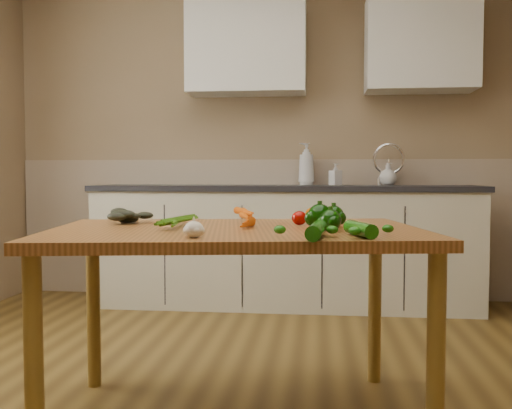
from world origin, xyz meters
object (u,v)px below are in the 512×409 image
at_px(table, 236,250).
at_px(pepper_b, 334,217).
at_px(garlic_bulb, 194,229).
at_px(tomato_c, 339,217).
at_px(pepper_a, 320,217).
at_px(pepper_c, 330,221).
at_px(soap_bottle_a, 306,164).
at_px(soap_bottle_c, 388,174).
at_px(zucchini_b, 317,230).
at_px(tomato_a, 299,218).
at_px(soap_bottle_b, 335,174).
at_px(zucchini_a, 360,229).
at_px(leafy_greens, 130,211).
at_px(tomato_b, 314,215).
at_px(carrot_bunch, 224,218).

height_order(table, pepper_b, pepper_b).
relative_size(garlic_bulb, tomato_c, 1.06).
distance_m(pepper_a, pepper_c, 0.08).
relative_size(soap_bottle_a, pepper_a, 3.37).
distance_m(pepper_b, pepper_c, 0.17).
relative_size(soap_bottle_c, zucchini_b, 0.68).
bearing_deg(tomato_a, pepper_a, -65.09).
bearing_deg(table, soap_bottle_a, 75.32).
bearing_deg(zucchini_b, pepper_a, 88.04).
distance_m(soap_bottle_b, zucchini_a, 2.46).
bearing_deg(leafy_greens, soap_bottle_b, 65.09).
height_order(pepper_a, tomato_a, pepper_a).
distance_m(soap_bottle_a, pepper_a, 2.25).
bearing_deg(tomato_c, zucchini_b, -99.36).
height_order(pepper_a, tomato_c, pepper_a).
xyz_separation_m(garlic_bulb, pepper_a, (0.42, 0.34, 0.02)).
distance_m(tomato_b, tomato_c, 0.11).
bearing_deg(soap_bottle_c, pepper_a, 163.59).
height_order(pepper_b, zucchini_a, pepper_b).
distance_m(pepper_c, zucchini_a, 0.19).
height_order(garlic_bulb, tomato_b, tomato_b).
bearing_deg(garlic_bulb, tomato_c, 49.65).
height_order(pepper_b, zucchini_b, pepper_b).
relative_size(garlic_bulb, tomato_b, 0.83).
xyz_separation_m(garlic_bulb, pepper_c, (0.46, 0.27, 0.01)).
height_order(leafy_greens, pepper_a, leafy_greens).
distance_m(table, zucchini_a, 0.54).
height_order(garlic_bulb, pepper_b, pepper_b).
bearing_deg(pepper_b, zucchini_a, -76.54).
xyz_separation_m(leafy_greens, garlic_bulb, (0.40, -0.53, -0.02)).
height_order(soap_bottle_b, leafy_greens, soap_bottle_b).
bearing_deg(garlic_bulb, leafy_greens, 127.05).
relative_size(soap_bottle_c, tomato_a, 2.62).
relative_size(soap_bottle_a, tomato_c, 5.26).
xyz_separation_m(soap_bottle_a, garlic_bulb, (-0.32, -2.57, -0.26)).
bearing_deg(soap_bottle_b, tomato_a, 135.50).
bearing_deg(soap_bottle_a, tomato_a, -33.05).
distance_m(tomato_b, zucchini_a, 0.51).
bearing_deg(soap_bottle_a, soap_bottle_b, 50.95).
height_order(garlic_bulb, tomato_c, tomato_c).
distance_m(soap_bottle_a, pepper_c, 2.33).
xyz_separation_m(pepper_c, zucchini_a, (0.10, -0.17, -0.01)).
bearing_deg(soap_bottle_c, soap_bottle_b, 85.47).
relative_size(tomato_c, zucchini_b, 0.25).
distance_m(soap_bottle_a, carrot_bunch, 2.19).
xyz_separation_m(leafy_greens, pepper_a, (0.82, -0.19, -0.00)).
distance_m(zucchini_a, zucchini_b, 0.16).
bearing_deg(pepper_a, carrot_bunch, 168.07).
bearing_deg(soap_bottle_b, zucchini_b, 138.27).
relative_size(pepper_b, tomato_b, 1.08).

